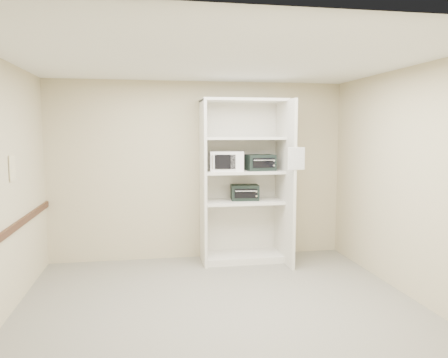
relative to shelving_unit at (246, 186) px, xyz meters
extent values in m
cube|color=slate|center=(-0.67, -1.70, -1.13)|extent=(4.50, 4.00, 0.01)
cube|color=white|center=(-0.67, -1.70, 1.57)|extent=(4.50, 4.00, 0.01)
cube|color=#BEB690|center=(-0.67, 0.30, 0.22)|extent=(4.50, 0.02, 2.70)
cube|color=#BEB690|center=(-0.67, -3.70, 0.22)|extent=(4.50, 0.02, 2.70)
cube|color=#BEB690|center=(1.58, -1.70, 0.22)|extent=(0.02, 4.00, 2.70)
cube|color=silver|center=(-0.65, -0.02, 0.07)|extent=(0.04, 0.60, 2.40)
cube|color=silver|center=(0.55, -0.17, 0.07)|extent=(0.04, 0.90, 2.40)
cube|color=silver|center=(-0.05, 0.28, 0.07)|extent=(1.24, 0.02, 2.40)
cube|color=silver|center=(-0.05, 0.00, -1.08)|extent=(1.16, 0.56, 0.10)
cube|color=silver|center=(-0.05, 0.00, -0.23)|extent=(1.16, 0.56, 0.04)
cube|color=silver|center=(-0.05, 0.00, 0.22)|extent=(1.16, 0.56, 0.04)
cube|color=silver|center=(-0.05, 0.00, 0.72)|extent=(1.16, 0.56, 0.04)
cube|color=silver|center=(-0.05, 0.00, 1.27)|extent=(1.24, 0.60, 0.04)
cube|color=white|center=(-0.29, -0.01, 0.38)|extent=(0.53, 0.43, 0.29)
cube|color=black|center=(0.21, -0.03, 0.36)|extent=(0.44, 0.34, 0.24)
cube|color=black|center=(-0.01, 0.04, -0.10)|extent=(0.44, 0.35, 0.23)
cube|color=white|center=(0.56, -0.63, 0.45)|extent=(0.24, 0.02, 0.30)
cube|color=#361D13|center=(-2.89, -1.70, -0.23)|extent=(0.04, 3.98, 0.08)
cube|color=silver|center=(-2.90, -1.24, 0.42)|extent=(0.01, 0.20, 0.28)
camera|label=1|loc=(-1.43, -6.33, 0.81)|focal=35.00mm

